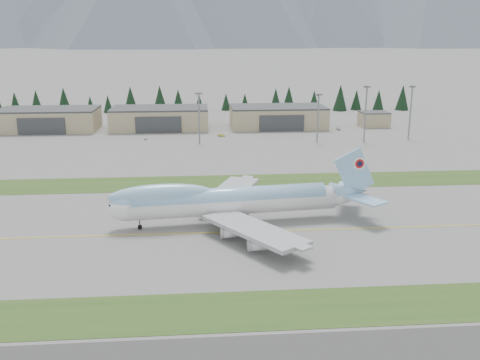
{
  "coord_description": "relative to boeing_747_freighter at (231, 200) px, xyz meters",
  "views": [
    {
      "loc": [
        3.76,
        -120.6,
        45.92
      ],
      "look_at": [
        14.93,
        18.28,
        8.0
      ],
      "focal_mm": 40.0,
      "sensor_mm": 36.0,
      "label": 1
    }
  ],
  "objects": [
    {
      "name": "ground",
      "position": [
        -11.68,
        -6.49,
        -6.0
      ],
      "size": [
        7000.0,
        7000.0,
        0.0
      ],
      "primitive_type": "plane",
      "color": "slate",
      "rests_on": "ground"
    },
    {
      "name": "service_vehicle_a",
      "position": [
        -31.6,
        114.59,
        -6.0
      ],
      "size": [
        1.58,
        3.28,
        1.08
      ],
      "primitive_type": "imported",
      "rotation": [
        0.0,
        0.0,
        0.1
      ],
      "color": "silver",
      "rests_on": "ground"
    },
    {
      "name": "grass_strip_far",
      "position": [
        -11.68,
        38.51,
        -6.0
      ],
      "size": [
        400.0,
        18.0,
        0.08
      ],
      "primitive_type": "cube",
      "color": "#2E4E1C",
      "rests_on": "ground"
    },
    {
      "name": "floodlight_masts",
      "position": [
        -1.76,
        102.92,
        9.85
      ],
      "size": [
        201.61,
        8.93,
        24.71
      ],
      "color": "gray",
      "rests_on": "ground"
    },
    {
      "name": "hangar_center",
      "position": [
        -26.68,
        143.41,
        -0.61
      ],
      "size": [
        48.0,
        26.6,
        10.8
      ],
      "color": "tan",
      "rests_on": "ground"
    },
    {
      "name": "hangar_left",
      "position": [
        -81.68,
        143.41,
        -0.61
      ],
      "size": [
        48.0,
        26.6,
        10.8
      ],
      "color": "tan",
      "rests_on": "ground"
    },
    {
      "name": "control_shed",
      "position": [
        83.32,
        141.51,
        -2.2
      ],
      "size": [
        14.0,
        12.0,
        7.6
      ],
      "color": "tan",
      "rests_on": "ground"
    },
    {
      "name": "service_vehicle_c",
      "position": [
        62.44,
        132.47,
        -6.0
      ],
      "size": [
        1.66,
        3.9,
        1.12
      ],
      "primitive_type": "imported",
      "rotation": [
        0.0,
        0.0,
        -0.02
      ],
      "color": "#ABAAAF",
      "rests_on": "ground"
    },
    {
      "name": "boeing_747_freighter",
      "position": [
        0.0,
        0.0,
        0.0
      ],
      "size": [
        69.22,
        59.29,
        18.19
      ],
      "rotation": [
        0.0,
        0.0,
        0.11
      ],
      "color": "white",
      "rests_on": "ground"
    },
    {
      "name": "conifer_belt",
      "position": [
        -13.57,
        205.18,
        1.24
      ],
      "size": [
        270.62,
        15.96,
        16.97
      ],
      "color": "black",
      "rests_on": "ground"
    },
    {
      "name": "taxiway_line_main",
      "position": [
        -11.68,
        -6.49,
        -6.0
      ],
      "size": [
        400.0,
        0.4,
        0.02
      ],
      "primitive_type": "cube",
      "color": "yellow",
      "rests_on": "ground"
    },
    {
      "name": "grass_strip_near",
      "position": [
        -11.68,
        -44.49,
        -6.0
      ],
      "size": [
        400.0,
        14.0,
        0.08
      ],
      "primitive_type": "cube",
      "color": "#2E4E1C",
      "rests_on": "ground"
    },
    {
      "name": "service_vehicle_b",
      "position": [
        3.06,
        119.18,
        -6.0
      ],
      "size": [
        3.67,
        2.52,
        1.15
      ],
      "primitive_type": "imported",
      "rotation": [
        0.0,
        0.0,
        1.15
      ],
      "color": "#A1B12C",
      "rests_on": "ground"
    },
    {
      "name": "hangar_right",
      "position": [
        33.32,
        143.41,
        -0.61
      ],
      "size": [
        48.0,
        26.6,
        10.8
      ],
      "color": "tan",
      "rests_on": "ground"
    }
  ]
}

